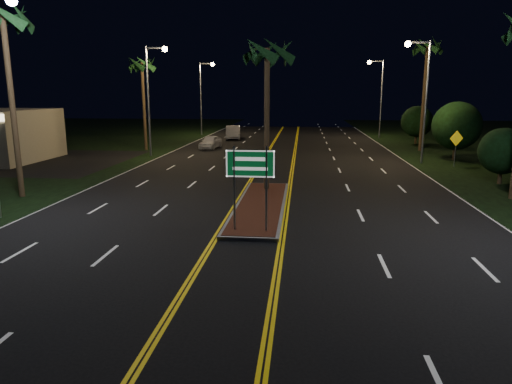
# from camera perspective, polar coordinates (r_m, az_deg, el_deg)

# --- Properties ---
(ground) EXTENTS (120.00, 120.00, 0.00)m
(ground) POSITION_cam_1_polar(r_m,az_deg,el_deg) (14.77, -1.94, -8.53)
(ground) COLOR black
(ground) RESTS_ON ground
(median_island) EXTENTS (2.25, 10.25, 0.17)m
(median_island) POSITION_cam_1_polar(r_m,az_deg,el_deg) (21.40, 0.57, -1.69)
(median_island) COLOR gray
(median_island) RESTS_ON ground
(highway_sign) EXTENTS (1.80, 0.08, 3.20)m
(highway_sign) POSITION_cam_1_polar(r_m,az_deg,el_deg) (16.83, -0.72, 2.55)
(highway_sign) COLOR gray
(highway_sign) RESTS_ON ground
(streetlight_left_mid) EXTENTS (1.91, 0.44, 9.00)m
(streetlight_left_mid) POSITION_cam_1_polar(r_m,az_deg,el_deg) (39.71, -12.86, 12.55)
(streetlight_left_mid) COLOR gray
(streetlight_left_mid) RESTS_ON ground
(streetlight_left_far) EXTENTS (1.91, 0.44, 9.00)m
(streetlight_left_far) POSITION_cam_1_polar(r_m,az_deg,el_deg) (59.03, -6.58, 12.57)
(streetlight_left_far) COLOR gray
(streetlight_left_far) RESTS_ON ground
(streetlight_right_mid) EXTENTS (1.91, 0.44, 9.00)m
(streetlight_right_mid) POSITION_cam_1_polar(r_m,az_deg,el_deg) (36.74, 20.01, 12.18)
(streetlight_right_mid) COLOR gray
(streetlight_right_mid) RESTS_ON ground
(streetlight_right_far) EXTENTS (1.91, 0.44, 9.00)m
(streetlight_right_far) POSITION_cam_1_polar(r_m,az_deg,el_deg) (56.37, 15.06, 12.26)
(streetlight_right_far) COLOR gray
(streetlight_right_far) RESTS_ON ground
(palm_median) EXTENTS (2.40, 2.40, 8.30)m
(palm_median) POSITION_cam_1_polar(r_m,az_deg,el_deg) (24.34, 1.40, 17.04)
(palm_median) COLOR #382819
(palm_median) RESTS_ON ground
(palm_left_near) EXTENTS (2.40, 2.40, 9.80)m
(palm_left_near) POSITION_cam_1_polar(r_m,az_deg,el_deg) (26.25, -29.10, 18.31)
(palm_left_near) COLOR #382819
(palm_left_near) RESTS_ON ground
(palm_left_far) EXTENTS (2.40, 2.40, 8.80)m
(palm_left_far) POSITION_cam_1_polar(r_m,az_deg,el_deg) (44.27, -14.08, 15.14)
(palm_left_far) COLOR #382819
(palm_left_far) RESTS_ON ground
(palm_right_far) EXTENTS (2.40, 2.40, 10.30)m
(palm_right_far) POSITION_cam_1_polar(r_m,az_deg,el_deg) (45.20, 20.64, 16.45)
(palm_right_far) COLOR #382819
(palm_right_far) RESTS_ON ground
(shrub_near) EXTENTS (2.70, 2.70, 3.30)m
(shrub_near) POSITION_cam_1_polar(r_m,az_deg,el_deg) (30.20, 28.47, 4.51)
(shrub_near) COLOR #382819
(shrub_near) RESTS_ON ground
(shrub_mid) EXTENTS (3.78, 3.78, 4.62)m
(shrub_mid) POSITION_cam_1_polar(r_m,az_deg,el_deg) (39.66, 23.80, 7.59)
(shrub_mid) COLOR #382819
(shrub_mid) RESTS_ON ground
(shrub_far) EXTENTS (3.24, 3.24, 3.96)m
(shrub_far) POSITION_cam_1_polar(r_m,az_deg,el_deg) (51.17, 19.47, 8.30)
(shrub_far) COLOR #382819
(shrub_far) RESTS_ON ground
(car_near) EXTENTS (2.43, 4.62, 1.47)m
(car_near) POSITION_cam_1_polar(r_m,az_deg,el_deg) (44.61, -5.70, 6.39)
(car_near) COLOR silver
(car_near) RESTS_ON ground
(car_far) EXTENTS (3.05, 5.65, 1.79)m
(car_far) POSITION_cam_1_polar(r_m,az_deg,el_deg) (53.82, -2.89, 7.60)
(car_far) COLOR silver
(car_far) RESTS_ON ground
(warning_sign) EXTENTS (1.03, 0.43, 2.62)m
(warning_sign) POSITION_cam_1_polar(r_m,az_deg,el_deg) (35.96, 23.73, 5.59)
(warning_sign) COLOR gray
(warning_sign) RESTS_ON ground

